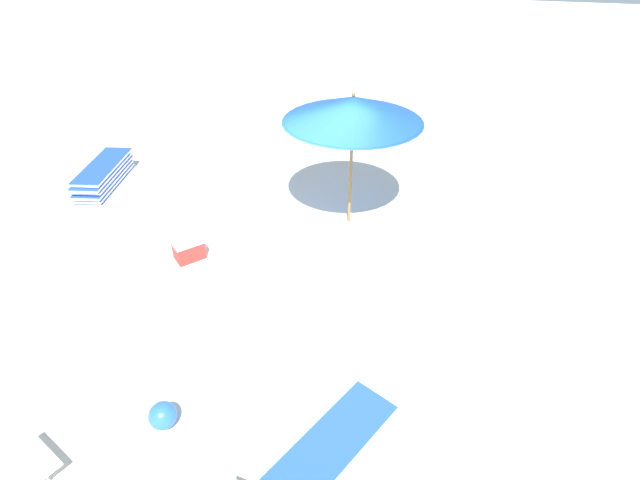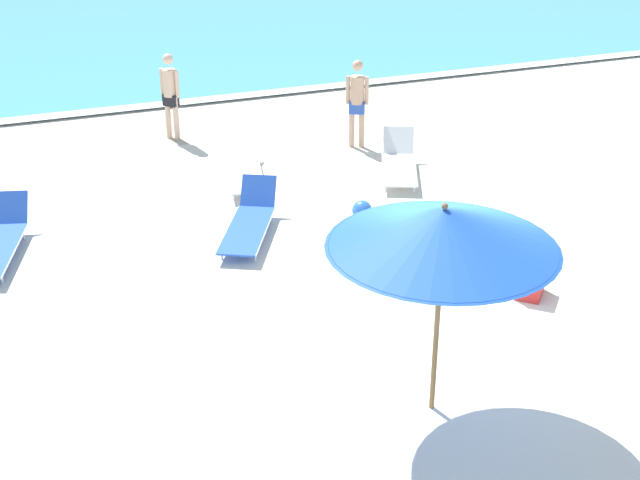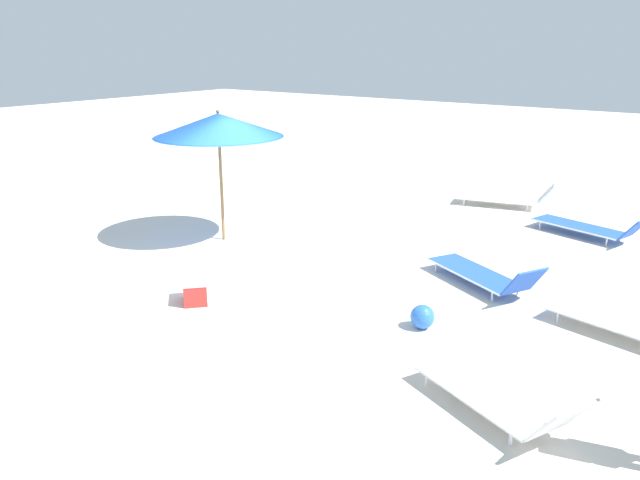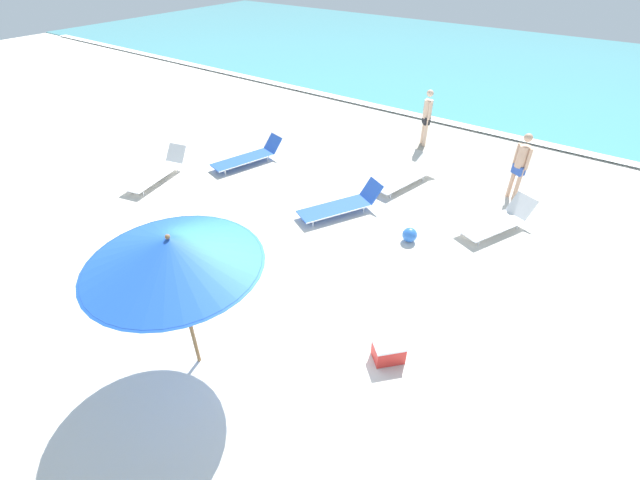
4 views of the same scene
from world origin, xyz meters
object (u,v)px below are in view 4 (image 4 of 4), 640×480
(beachgoer_shoreline_child, at_px, (427,114))
(sun_lounger_near_water_left, at_px, (249,156))
(beach_umbrella, at_px, (171,252))
(sun_lounger_under_umbrella, at_px, (498,221))
(beachgoer_wading_adult, at_px, (521,163))
(sun_lounger_near_water_right, at_px, (342,205))
(sun_lounger_mid_beach_solo, at_px, (406,176))
(beach_ball, at_px, (410,235))
(sun_lounger_beside_umbrella, at_px, (158,171))
(cooler_box, at_px, (389,351))

(beachgoer_shoreline_child, bearing_deg, sun_lounger_near_water_left, -81.27)
(beach_umbrella, distance_m, sun_lounger_under_umbrella, 7.45)
(beach_umbrella, relative_size, beachgoer_wading_adult, 1.43)
(sun_lounger_near_water_right, xyz_separation_m, sun_lounger_mid_beach_solo, (0.59, 2.29, -0.02))
(beach_ball, bearing_deg, beachgoer_shoreline_child, 111.65)
(sun_lounger_near_water_right, bearing_deg, beachgoer_wading_adult, 72.35)
(sun_lounger_beside_umbrella, distance_m, beachgoer_shoreline_child, 8.26)
(sun_lounger_near_water_right, relative_size, beach_ball, 6.48)
(sun_lounger_under_umbrella, distance_m, sun_lounger_mid_beach_solo, 2.86)
(sun_lounger_near_water_right, relative_size, beachgoer_shoreline_child, 1.23)
(sun_lounger_beside_umbrella, height_order, beachgoer_wading_adult, beachgoer_wading_adult)
(beach_umbrella, bearing_deg, sun_lounger_mid_beach_solo, 90.05)
(cooler_box, bearing_deg, sun_lounger_beside_umbrella, 120.78)
(sun_lounger_under_umbrella, bearing_deg, sun_lounger_beside_umbrella, -136.34)
(beach_umbrella, bearing_deg, beach_ball, 75.46)
(beach_umbrella, distance_m, sun_lounger_mid_beach_solo, 7.69)
(cooler_box, bearing_deg, sun_lounger_under_umbrella, 39.74)
(sun_lounger_mid_beach_solo, distance_m, cooler_box, 6.11)
(beach_umbrella, distance_m, beach_ball, 5.57)
(beach_umbrella, relative_size, cooler_box, 4.16)
(sun_lounger_near_water_left, relative_size, cooler_box, 3.76)
(sun_lounger_under_umbrella, distance_m, beachgoer_shoreline_child, 4.98)
(sun_lounger_beside_umbrella, xyz_separation_m, beachgoer_shoreline_child, (5.03, 6.51, 0.78))
(sun_lounger_near_water_left, distance_m, beachgoer_wading_adult, 7.44)
(beach_ball, bearing_deg, beachgoer_wading_adult, 68.49)
(cooler_box, bearing_deg, beach_ball, 63.29)
(beach_ball, bearing_deg, sun_lounger_under_umbrella, 48.25)
(beach_umbrella, xyz_separation_m, sun_lounger_beside_umbrella, (-5.75, 3.60, -2.02))
(beachgoer_wading_adult, height_order, beachgoer_shoreline_child, same)
(sun_lounger_mid_beach_solo, height_order, cooler_box, sun_lounger_mid_beach_solo)
(beach_umbrella, xyz_separation_m, sun_lounger_near_water_right, (-0.60, 5.13, -2.01))
(beach_umbrella, xyz_separation_m, sun_lounger_mid_beach_solo, (-0.01, 7.42, -2.03))
(beachgoer_wading_adult, height_order, beach_ball, beachgoer_wading_adult)
(beach_umbrella, xyz_separation_m, cooler_box, (2.48, 1.84, -2.05))
(sun_lounger_near_water_left, bearing_deg, cooler_box, -14.21)
(beach_umbrella, xyz_separation_m, beachgoer_wading_adult, (2.60, 8.30, -1.23))
(sun_lounger_beside_umbrella, bearing_deg, sun_lounger_near_water_left, 44.09)
(sun_lounger_beside_umbrella, distance_m, beach_ball, 7.19)
(beachgoer_shoreline_child, bearing_deg, sun_lounger_beside_umbrella, -78.71)
(sun_lounger_near_water_right, relative_size, sun_lounger_mid_beach_solo, 0.93)
(beach_ball, bearing_deg, sun_lounger_near_water_left, 171.99)
(sun_lounger_mid_beach_solo, bearing_deg, beachgoer_wading_adult, 30.92)
(beachgoer_wading_adult, bearing_deg, sun_lounger_under_umbrella, -56.49)
(beach_umbrella, relative_size, sun_lounger_mid_beach_solo, 1.08)
(sun_lounger_beside_umbrella, bearing_deg, sun_lounger_near_water_right, 2.71)
(sun_lounger_under_umbrella, distance_m, cooler_box, 4.79)
(sun_lounger_near_water_left, xyz_separation_m, beach_ball, (5.67, -0.80, -0.05))
(beach_ball, bearing_deg, cooler_box, -69.59)
(beachgoer_shoreline_child, bearing_deg, sun_lounger_near_water_right, -39.55)
(sun_lounger_under_umbrella, relative_size, sun_lounger_beside_umbrella, 0.90)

